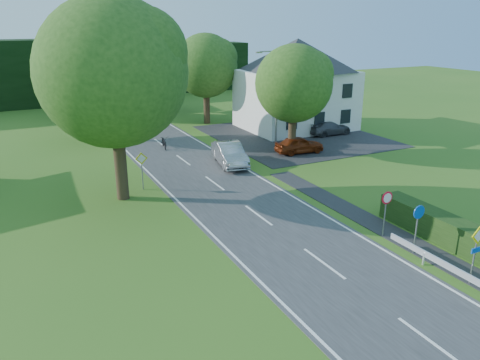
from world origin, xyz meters
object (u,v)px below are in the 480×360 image
parked_car_silver_b (307,123)px  parasol (302,126)px  parked_car_red (299,145)px  motorcycle (164,142)px  parked_car_grey (329,128)px  streetlight (275,95)px  moving_car (230,154)px

parked_car_silver_b → parasol: parasol is taller
parked_car_red → motorcycle: bearing=60.9°
parked_car_red → parked_car_grey: parked_car_red is taller
parasol → streetlight: bearing=-153.2°
parked_car_grey → moving_car: bearing=109.5°
parked_car_grey → parasol: bearing=87.0°
streetlight → parasol: bearing=26.8°
streetlight → moving_car: 6.98m
streetlight → parked_car_grey: (7.14, 1.95, -3.80)m
parked_car_red → parasol: (3.06, 4.27, 0.38)m
streetlight → parked_car_grey: streetlight is taller
streetlight → parked_car_red: 4.47m
parked_car_red → parked_car_silver_b: (4.92, 6.20, 0.11)m
motorcycle → parked_car_silver_b: bearing=9.4°
streetlight → parked_car_red: size_ratio=2.02×
streetlight → motorcycle: size_ratio=3.91×
parked_car_silver_b → parked_car_red: bearing=151.8°
moving_car → parked_car_silver_b: moving_car is taller
parasol → parked_car_silver_b: bearing=45.9°
parked_car_grey → parked_car_silver_b: bearing=29.1°
streetlight → parked_car_silver_b: 8.05m
motorcycle → parked_car_red: (9.28, -6.33, 0.14)m
motorcycle → parked_car_red: bearing=-24.4°
parked_car_red → parked_car_silver_b: bearing=-33.2°
moving_car → parasol: bearing=36.9°
motorcycle → parked_car_silver_b: size_ratio=0.36×
moving_car → parked_car_silver_b: bearing=40.8°
streetlight → moving_car: bearing=-153.8°
streetlight → parked_car_grey: size_ratio=1.85×
parked_car_red → parked_car_grey: 7.38m
moving_car → parked_car_grey: (12.50, 4.58, -0.19)m
motorcycle → moving_car: bearing=-57.1°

